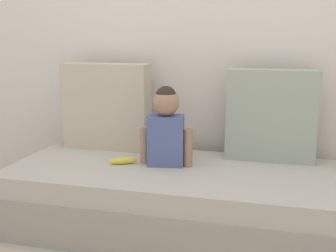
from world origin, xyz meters
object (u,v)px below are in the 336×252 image
couch (172,199)px  toddler (166,127)px  throw_pillow_right (271,115)px  throw_pillow_left (107,106)px  banana (123,161)px

couch → toddler: bearing=134.0°
throw_pillow_right → toddler: throw_pillow_right is taller
throw_pillow_left → banana: bearing=-54.1°
couch → banana: bearing=-179.6°
throw_pillow_right → couch: bearing=-149.0°
throw_pillow_left → toddler: 0.56m
couch → throw_pillow_right: bearing=31.0°
throw_pillow_left → banana: 0.48m
throw_pillow_left → throw_pillow_right: (1.08, 0.00, -0.01)m
couch → throw_pillow_left: (-0.54, 0.33, 0.48)m
toddler → throw_pillow_left: bearing=151.1°
throw_pillow_right → toddler: 0.65m
toddler → banana: 0.33m
throw_pillow_left → banana: size_ratio=3.45×
banana → throw_pillow_right: bearing=21.1°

